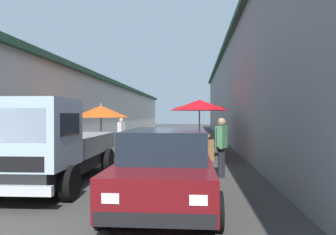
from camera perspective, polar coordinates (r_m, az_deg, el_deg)
The scene contains 11 objects.
ground at distance 14.92m, azimuth -1.84°, elevation -6.23°, with size 90.00×90.00×0.00m, color #3D3A38.
building_left_whitewash at distance 19.21m, azimuth -22.84°, elevation 1.25°, with size 49.80×7.50×4.01m.
building_right_concrete at distance 17.85m, azimuth 22.84°, elevation 4.79°, with size 49.80×7.50×6.18m.
fruit_stall_far_left at distance 15.00m, azimuth 5.92°, elevation 1.03°, with size 2.53×2.53×2.47m.
fruit_stall_mid_lane at distance 12.09m, azimuth 5.94°, elevation 0.74°, with size 2.30×2.30×2.41m.
fruit_stall_far_right at distance 12.16m, azimuth -12.45°, elevation -0.11°, with size 2.15×2.15×2.18m.
hatchback_car at distance 6.13m, azimuth -0.35°, elevation -8.97°, with size 3.93×1.97×1.45m.
delivery_truck at distance 7.57m, azimuth -21.96°, elevation -4.89°, with size 4.98×2.10×2.08m.
vendor_by_crates at distance 8.77m, azimuth 9.81°, elevation -4.63°, with size 0.61×0.37×1.66m.
vendor_in_shade at distance 16.17m, azimuth -8.58°, elevation -2.50°, with size 0.62×0.31×1.58m.
plastic_stool at distance 15.52m, azimuth -4.40°, elevation -4.76°, with size 0.30×0.30×0.43m.
Camera 1 is at (-1.21, -1.81, 1.74)m, focal length 33.14 mm.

